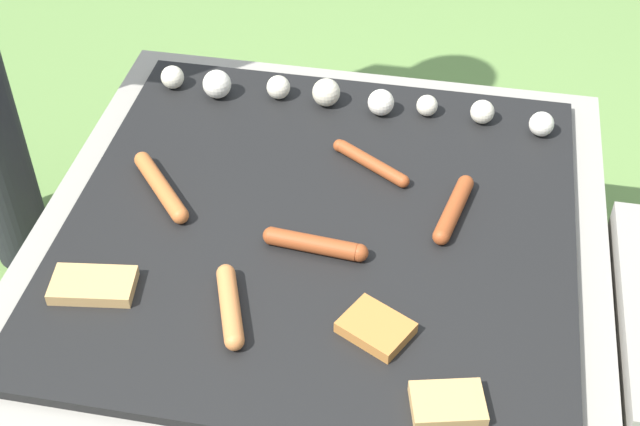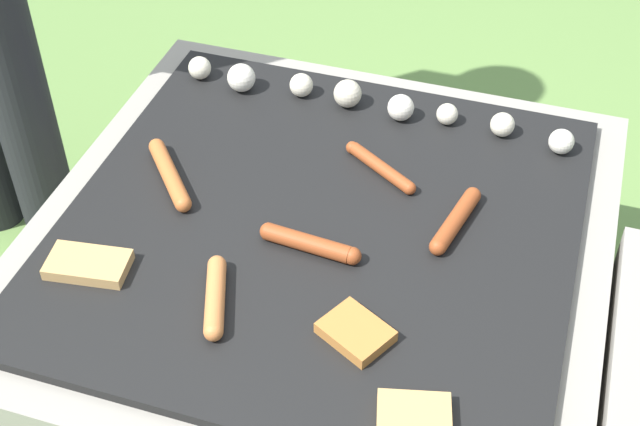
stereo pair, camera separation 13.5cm
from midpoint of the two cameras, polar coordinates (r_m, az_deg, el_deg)
The scene contains 11 objects.
ground_plane at distance 1.81m, azimuth 2.17°, elevation -10.12°, with size 14.00×14.00×0.00m, color #608442.
grill at distance 1.65m, azimuth 2.35°, elevation -5.88°, with size 0.97×0.97×0.41m.
sausage_front_center at distance 1.37m, azimuth -3.91°, elevation -5.51°, with size 0.08×0.16×0.03m.
sausage_mid_left at distance 1.60m, azimuth 6.34°, elevation 2.82°, with size 0.15×0.10×0.02m.
sausage_mid_right at distance 1.51m, azimuth 11.23°, elevation -0.57°, with size 0.06×0.17×0.03m.
sausage_back_left at distance 1.59m, azimuth -7.22°, elevation 2.38°, with size 0.14×0.16×0.03m.
sausage_back_right at distance 1.45m, azimuth 2.03°, elevation -2.08°, with size 0.18×0.04×0.03m.
bread_slice_left at distance 1.45m, azimuth -12.06°, elevation -3.36°, with size 0.14×0.09×0.02m.
bread_slice_right at distance 1.25m, azimuth 9.20°, elevation -12.83°, with size 0.11×0.09×0.02m.
bread_slice_center at distance 1.33m, azimuth 5.23°, elevation -7.74°, with size 0.12×0.11×0.02m.
mushroom_row at distance 1.74m, azimuth 4.62°, elevation 7.27°, with size 0.77×0.07×0.06m.
Camera 2 is at (0.33, -1.05, 1.44)m, focal length 50.00 mm.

